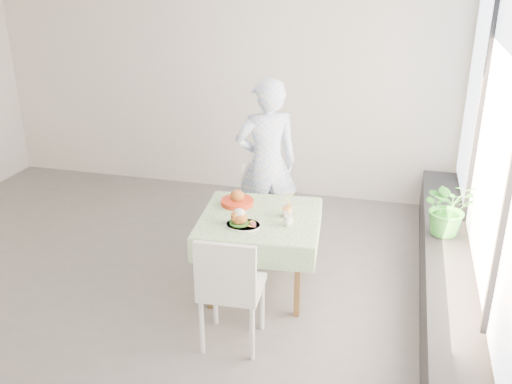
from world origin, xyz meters
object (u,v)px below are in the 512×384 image
(chair_near, at_px, (232,310))
(diner, at_px, (267,164))
(cafe_table, at_px, (260,245))
(chair_far, at_px, (264,223))
(main_dish, at_px, (241,220))
(juice_cup_orange, at_px, (287,210))
(potted_plant, at_px, (449,207))

(chair_near, height_order, diner, diner)
(diner, bearing_deg, cafe_table, 72.99)
(chair_far, distance_m, diner, 0.63)
(main_dish, bearing_deg, chair_far, 92.83)
(cafe_table, height_order, diner, diner)
(cafe_table, height_order, main_dish, main_dish)
(chair_far, relative_size, chair_near, 0.92)
(chair_far, distance_m, chair_near, 1.65)
(chair_far, bearing_deg, juice_cup_orange, -62.23)
(main_dish, bearing_deg, chair_near, -80.88)
(cafe_table, bearing_deg, chair_near, -90.87)
(chair_near, height_order, potted_plant, potted_plant)
(diner, bearing_deg, chair_far, 65.41)
(diner, height_order, potted_plant, diner)
(chair_far, bearing_deg, chair_near, -84.83)
(diner, height_order, juice_cup_orange, diner)
(chair_far, bearing_deg, diner, 92.61)
(chair_near, distance_m, potted_plant, 2.21)
(cafe_table, height_order, chair_far, chair_far)
(chair_near, xyz_separation_m, juice_cup_orange, (0.24, 0.89, 0.50))
(diner, bearing_deg, juice_cup_orange, 87.61)
(chair_near, relative_size, juice_cup_orange, 3.77)
(chair_near, bearing_deg, cafe_table, 89.13)
(chair_near, bearing_deg, diner, 95.00)
(chair_near, distance_m, juice_cup_orange, 1.05)
(juice_cup_orange, xyz_separation_m, potted_plant, (1.40, 0.52, -0.03))
(chair_far, relative_size, diner, 0.50)
(diner, xyz_separation_m, potted_plant, (1.80, -0.34, -0.13))
(chair_near, bearing_deg, potted_plant, 40.64)
(chair_far, bearing_deg, main_dish, -87.17)
(chair_near, relative_size, potted_plant, 1.82)
(cafe_table, relative_size, diner, 0.63)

